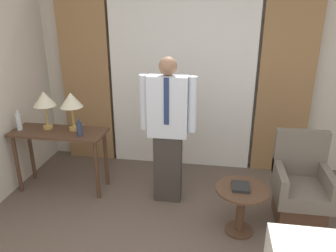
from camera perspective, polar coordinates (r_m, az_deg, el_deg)
The scene contains 13 objects.
wall_back at distance 4.67m, azimuth 2.55°, elevation 9.33°, with size 10.00×0.06×2.70m.
curtain_sheer_center at distance 4.56m, azimuth 2.35°, elevation 8.28°, with size 1.99×0.06×2.58m.
curtain_drape_left at distance 4.91m, azimuth -14.12°, elevation 8.57°, with size 0.71×0.06×2.58m.
curtain_drape_right at distance 4.62m, azimuth 19.83°, elevation 7.23°, with size 0.71×0.06×2.58m.
desk at distance 4.29m, azimuth -18.30°, elevation -2.65°, with size 1.16×0.45×0.79m.
table_lamp_left at distance 4.26m, azimuth -20.73°, elevation 4.25°, with size 0.27×0.27×0.48m.
table_lamp_right at distance 4.10m, azimuth -16.52°, elevation 4.16°, with size 0.27×0.27×0.48m.
bottle_near_edge at distance 4.42m, azimuth -24.55°, elevation 0.70°, with size 0.07×0.07×0.26m.
bottle_by_lamp at distance 3.98m, azimuth -15.16°, elevation -0.50°, with size 0.07×0.07×0.21m.
person at distance 3.72m, azimuth -0.02°, elevation -0.13°, with size 0.64×0.21×1.74m.
armchair at distance 3.90m, azimuth 22.00°, elevation -10.40°, with size 0.56×0.60×0.98m.
side_table at distance 3.52m, azimuth 12.64°, elevation -12.85°, with size 0.54×0.54×0.52m.
book at distance 3.43m, azimuth 12.53°, elevation -10.27°, with size 0.17×0.20×0.03m.
Camera 1 is at (0.50, -1.76, 2.27)m, focal length 35.00 mm.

